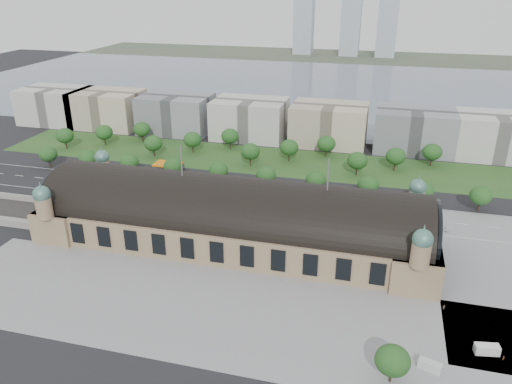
% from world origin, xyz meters
% --- Properties ---
extents(ground, '(900.00, 900.00, 0.00)m').
position_xyz_m(ground, '(0.00, 0.00, 0.00)').
color(ground, black).
rests_on(ground, ground).
extents(station, '(150.00, 48.40, 44.30)m').
position_xyz_m(station, '(0.00, 0.00, 10.28)').
color(station, '#8C7757').
rests_on(station, ground).
extents(plaza_south, '(190.00, 48.00, 0.12)m').
position_xyz_m(plaza_south, '(10.00, -44.00, 0.00)').
color(plaza_south, gray).
rests_on(plaza_south, ground).
extents(road_slab, '(260.00, 26.00, 0.10)m').
position_xyz_m(road_slab, '(-20.00, 38.00, 0.00)').
color(road_slab, black).
rests_on(road_slab, ground).
extents(grass_belt, '(300.00, 45.00, 0.10)m').
position_xyz_m(grass_belt, '(-15.00, 93.00, 0.00)').
color(grass_belt, '#2A5020').
rests_on(grass_belt, ground).
extents(petrol_station, '(14.00, 13.00, 5.05)m').
position_xyz_m(petrol_station, '(-53.91, 65.28, 2.95)').
color(petrol_station, orange).
rests_on(petrol_station, ground).
extents(lake, '(700.00, 320.00, 0.08)m').
position_xyz_m(lake, '(0.00, 298.00, 0.00)').
color(lake, slate).
rests_on(lake, ground).
extents(far_shore, '(700.00, 120.00, 0.14)m').
position_xyz_m(far_shore, '(0.00, 498.00, 0.00)').
color(far_shore, '#44513D').
rests_on(far_shore, ground).
extents(far_tower_left, '(24.00, 24.00, 80.00)m').
position_xyz_m(far_tower_left, '(-60.00, 508.00, 40.00)').
color(far_tower_left, '#9EA8B2').
rests_on(far_tower_left, ground).
extents(far_tower_mid, '(24.00, 24.00, 85.00)m').
position_xyz_m(far_tower_mid, '(0.00, 508.00, 42.50)').
color(far_tower_mid, '#9EA8B2').
rests_on(far_tower_mid, ground).
extents(far_tower_right, '(24.00, 24.00, 75.00)m').
position_xyz_m(far_tower_right, '(45.00, 508.00, 37.50)').
color(far_tower_right, '#9EA8B2').
rests_on(far_tower_right, ground).
extents(office_0, '(45.00, 32.00, 24.00)m').
position_xyz_m(office_0, '(-170.00, 133.00, 12.00)').
color(office_0, '#B5B2AC').
rests_on(office_0, ground).
extents(office_1, '(45.00, 32.00, 24.00)m').
position_xyz_m(office_1, '(-130.00, 133.00, 12.00)').
color(office_1, '#C2B398').
rests_on(office_1, ground).
extents(office_2, '(45.00, 32.00, 24.00)m').
position_xyz_m(office_2, '(-80.00, 133.00, 12.00)').
color(office_2, gray).
rests_on(office_2, ground).
extents(office_3, '(45.00, 32.00, 24.00)m').
position_xyz_m(office_3, '(-30.00, 133.00, 12.00)').
color(office_3, '#B5B2AC').
rests_on(office_3, ground).
extents(office_4, '(45.00, 32.00, 24.00)m').
position_xyz_m(office_4, '(20.00, 133.00, 12.00)').
color(office_4, '#C2B398').
rests_on(office_4, ground).
extents(office_5, '(45.00, 32.00, 24.00)m').
position_xyz_m(office_5, '(70.00, 133.00, 12.00)').
color(office_5, gray).
rests_on(office_5, ground).
extents(office_6, '(45.00, 32.00, 24.00)m').
position_xyz_m(office_6, '(115.00, 133.00, 12.00)').
color(office_6, '#B5B2AC').
rests_on(office_6, ground).
extents(tree_row_0, '(9.60, 9.60, 11.52)m').
position_xyz_m(tree_row_0, '(-120.00, 53.00, 7.43)').
color(tree_row_0, '#2D2116').
rests_on(tree_row_0, ground).
extents(tree_row_1, '(9.60, 9.60, 11.52)m').
position_xyz_m(tree_row_1, '(-96.00, 53.00, 7.43)').
color(tree_row_1, '#2D2116').
rests_on(tree_row_1, ground).
extents(tree_row_2, '(9.60, 9.60, 11.52)m').
position_xyz_m(tree_row_2, '(-72.00, 53.00, 7.43)').
color(tree_row_2, '#2D2116').
rests_on(tree_row_2, ground).
extents(tree_row_3, '(9.60, 9.60, 11.52)m').
position_xyz_m(tree_row_3, '(-48.00, 53.00, 7.43)').
color(tree_row_3, '#2D2116').
rests_on(tree_row_3, ground).
extents(tree_row_4, '(9.60, 9.60, 11.52)m').
position_xyz_m(tree_row_4, '(-24.00, 53.00, 7.43)').
color(tree_row_4, '#2D2116').
rests_on(tree_row_4, ground).
extents(tree_row_5, '(9.60, 9.60, 11.52)m').
position_xyz_m(tree_row_5, '(0.00, 53.00, 7.43)').
color(tree_row_5, '#2D2116').
rests_on(tree_row_5, ground).
extents(tree_row_6, '(9.60, 9.60, 11.52)m').
position_xyz_m(tree_row_6, '(24.00, 53.00, 7.43)').
color(tree_row_6, '#2D2116').
rests_on(tree_row_6, ground).
extents(tree_row_7, '(9.60, 9.60, 11.52)m').
position_xyz_m(tree_row_7, '(48.00, 53.00, 7.43)').
color(tree_row_7, '#2D2116').
rests_on(tree_row_7, ground).
extents(tree_row_8, '(9.60, 9.60, 11.52)m').
position_xyz_m(tree_row_8, '(72.00, 53.00, 7.43)').
color(tree_row_8, '#2D2116').
rests_on(tree_row_8, ground).
extents(tree_row_9, '(9.60, 9.60, 11.52)m').
position_xyz_m(tree_row_9, '(96.00, 53.00, 7.43)').
color(tree_row_9, '#2D2116').
rests_on(tree_row_9, ground).
extents(tree_belt_0, '(10.40, 10.40, 12.48)m').
position_xyz_m(tree_belt_0, '(-130.00, 83.00, 8.05)').
color(tree_belt_0, '#2D2116').
rests_on(tree_belt_0, ground).
extents(tree_belt_1, '(10.40, 10.40, 12.48)m').
position_xyz_m(tree_belt_1, '(-111.00, 95.00, 8.05)').
color(tree_belt_1, '#2D2116').
rests_on(tree_belt_1, ground).
extents(tree_belt_2, '(10.40, 10.40, 12.48)m').
position_xyz_m(tree_belt_2, '(-92.00, 107.00, 8.05)').
color(tree_belt_2, '#2D2116').
rests_on(tree_belt_2, ground).
extents(tree_belt_3, '(10.40, 10.40, 12.48)m').
position_xyz_m(tree_belt_3, '(-73.00, 83.00, 8.05)').
color(tree_belt_3, '#2D2116').
rests_on(tree_belt_3, ground).
extents(tree_belt_4, '(10.40, 10.40, 12.48)m').
position_xyz_m(tree_belt_4, '(-54.00, 95.00, 8.05)').
color(tree_belt_4, '#2D2116').
rests_on(tree_belt_4, ground).
extents(tree_belt_5, '(10.40, 10.40, 12.48)m').
position_xyz_m(tree_belt_5, '(-35.00, 107.00, 8.05)').
color(tree_belt_5, '#2D2116').
rests_on(tree_belt_5, ground).
extents(tree_belt_6, '(10.40, 10.40, 12.48)m').
position_xyz_m(tree_belt_6, '(-16.00, 83.00, 8.05)').
color(tree_belt_6, '#2D2116').
rests_on(tree_belt_6, ground).
extents(tree_belt_7, '(10.40, 10.40, 12.48)m').
position_xyz_m(tree_belt_7, '(3.00, 95.00, 8.05)').
color(tree_belt_7, '#2D2116').
rests_on(tree_belt_7, ground).
extents(tree_belt_8, '(10.40, 10.40, 12.48)m').
position_xyz_m(tree_belt_8, '(22.00, 107.00, 8.05)').
color(tree_belt_8, '#2D2116').
rests_on(tree_belt_8, ground).
extents(tree_belt_9, '(10.40, 10.40, 12.48)m').
position_xyz_m(tree_belt_9, '(41.00, 83.00, 8.05)').
color(tree_belt_9, '#2D2116').
rests_on(tree_belt_9, ground).
extents(tree_belt_10, '(10.40, 10.40, 12.48)m').
position_xyz_m(tree_belt_10, '(60.00, 95.00, 8.05)').
color(tree_belt_10, '#2D2116').
rests_on(tree_belt_10, ground).
extents(tree_belt_11, '(10.40, 10.40, 12.48)m').
position_xyz_m(tree_belt_11, '(79.00, 107.00, 8.05)').
color(tree_belt_11, '#2D2116').
rests_on(tree_belt_11, ground).
extents(tree_plaza_s, '(9.00, 9.00, 10.64)m').
position_xyz_m(tree_plaza_s, '(60.00, -60.00, 6.80)').
color(tree_plaza_s, '#2D2116').
rests_on(tree_plaza_s, ground).
extents(traffic_car_0, '(4.36, 1.85, 1.47)m').
position_xyz_m(traffic_car_0, '(-104.15, 28.57, 0.74)').
color(traffic_car_0, silver).
rests_on(traffic_car_0, ground).
extents(traffic_car_1, '(4.59, 2.04, 1.47)m').
position_xyz_m(traffic_car_1, '(-84.12, 42.47, 0.73)').
color(traffic_car_1, gray).
rests_on(traffic_car_1, ground).
extents(traffic_car_2, '(5.26, 2.66, 1.42)m').
position_xyz_m(traffic_car_2, '(-55.17, 35.25, 0.71)').
color(traffic_car_2, black).
rests_on(traffic_car_2, ground).
extents(traffic_car_3, '(4.91, 2.25, 1.39)m').
position_xyz_m(traffic_car_3, '(-31.56, 40.31, 0.70)').
color(traffic_car_3, maroon).
rests_on(traffic_car_3, ground).
extents(traffic_car_4, '(4.70, 2.16, 1.56)m').
position_xyz_m(traffic_car_4, '(9.59, 29.65, 0.78)').
color(traffic_car_4, '#192646').
rests_on(traffic_car_4, ground).
extents(traffic_car_5, '(5.03, 2.21, 1.61)m').
position_xyz_m(traffic_car_5, '(23.61, 44.35, 0.80)').
color(traffic_car_5, slate).
rests_on(traffic_car_5, ground).
extents(traffic_car_6, '(5.90, 2.87, 1.62)m').
position_xyz_m(traffic_car_6, '(78.79, 29.83, 0.81)').
color(traffic_car_6, white).
rests_on(traffic_car_6, ground).
extents(parked_car_0, '(5.05, 4.43, 1.65)m').
position_xyz_m(parked_car_0, '(-60.36, 25.00, 0.83)').
color(parked_car_0, black).
rests_on(parked_car_0, ground).
extents(parked_car_1, '(5.65, 5.08, 1.46)m').
position_xyz_m(parked_car_1, '(-62.98, 25.00, 0.73)').
color(parked_car_1, maroon).
rests_on(parked_car_1, ground).
extents(parked_car_2, '(5.08, 3.42, 1.37)m').
position_xyz_m(parked_car_2, '(-65.95, 25.00, 0.68)').
color(parked_car_2, '#192546').
rests_on(parked_car_2, ground).
extents(parked_car_3, '(5.15, 3.46, 1.63)m').
position_xyz_m(parked_car_3, '(-39.43, 21.00, 0.81)').
color(parked_car_3, '#5A5B62').
rests_on(parked_car_3, ground).
extents(parked_car_4, '(4.27, 2.94, 1.33)m').
position_xyz_m(parked_car_4, '(-57.79, 25.00, 0.67)').
color(parked_car_4, '#BCBDBF').
rests_on(parked_car_4, ground).
extents(parked_car_5, '(5.98, 5.12, 1.53)m').
position_xyz_m(parked_car_5, '(-25.76, 24.72, 0.76)').
color(parked_car_5, '#96999E').
rests_on(parked_car_5, ground).
extents(parked_car_6, '(4.72, 3.24, 1.27)m').
position_xyz_m(parked_car_6, '(-29.70, 21.00, 0.63)').
color(parked_car_6, black).
rests_on(parked_car_6, ground).
extents(bus_west, '(11.07, 2.69, 3.08)m').
position_xyz_m(bus_west, '(-13.03, 31.49, 1.54)').
color(bus_west, '#AE3D1B').
rests_on(bus_west, ground).
extents(bus_mid, '(11.74, 3.37, 3.23)m').
position_xyz_m(bus_mid, '(24.47, 32.00, 1.62)').
color(bus_mid, beige).
rests_on(bus_mid, ground).
extents(bus_east, '(12.40, 2.99, 3.45)m').
position_xyz_m(bus_east, '(36.43, 28.90, 1.72)').
color(bus_east, silver).
rests_on(bus_east, ground).
extents(van_east, '(6.84, 3.64, 2.82)m').
position_xyz_m(van_east, '(85.10, -42.82, 1.35)').
color(van_east, silver).
rests_on(van_east, ground).
extents(van_south, '(6.41, 4.15, 2.59)m').
position_xyz_m(van_south, '(69.70, -53.02, 1.24)').
color(van_south, '#BBBBBD').
rests_on(van_south, ground).
extents(pedestrian_1, '(0.70, 0.70, 1.65)m').
position_xyz_m(pedestrian_1, '(89.43, -44.60, 0.82)').
color(pedestrian_1, gray).
rests_on(pedestrian_1, ground).
extents(pedestrian_2, '(1.02, 1.09, 1.96)m').
position_xyz_m(pedestrian_2, '(75.74, -25.06, 0.98)').
color(pedestrian_2, gray).
rests_on(pedestrian_2, ground).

